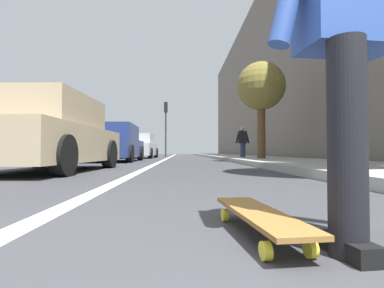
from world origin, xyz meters
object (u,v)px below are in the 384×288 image
object	(u,v)px
traffic_light	(166,119)
pedestrian_distant	(243,141)
parked_car_far	(140,147)
parked_car_near	(48,135)
street_tree_mid	(261,88)
parked_car_mid	(115,144)
skateboard	(259,216)
skater_person	(347,24)

from	to	relation	value
traffic_light	pedestrian_distant	distance (m)	10.51
parked_car_far	pedestrian_distant	size ratio (longest dim) A/B	2.81
parked_car_near	street_tree_mid	world-z (taller)	street_tree_mid
parked_car_mid	traffic_light	distance (m)	11.55
skateboard	skater_person	bearing A→B (deg)	-113.41
skateboard	traffic_light	world-z (taller)	traffic_light
parked_car_far	parked_car_mid	bearing A→B (deg)	178.98
parked_car_mid	parked_car_far	bearing A→B (deg)	-1.02
traffic_light	street_tree_mid	size ratio (longest dim) A/B	1.11
parked_car_near	parked_car_far	bearing A→B (deg)	-0.40
parked_car_mid	parked_car_far	size ratio (longest dim) A/B	0.98
skateboard	traffic_light	distance (m)	22.14
skater_person	parked_car_near	size ratio (longest dim) A/B	0.40
parked_car_near	skateboard	bearing A→B (deg)	-146.79
pedestrian_distant	skateboard	bearing A→B (deg)	168.48
parked_car_far	pedestrian_distant	world-z (taller)	pedestrian_distant
parked_car_mid	pedestrian_distant	world-z (taller)	pedestrian_distant
parked_car_near	pedestrian_distant	xyz separation A→B (m)	(7.85, -5.55, 0.18)
skater_person	street_tree_mid	bearing A→B (deg)	-13.38
skateboard	parked_car_mid	world-z (taller)	parked_car_mid
street_tree_mid	pedestrian_distant	world-z (taller)	street_tree_mid
skateboard	street_tree_mid	size ratio (longest dim) A/B	0.22
skateboard	traffic_light	bearing A→B (deg)	4.14
parked_car_far	skater_person	bearing A→B (deg)	-169.23
parked_car_near	parked_car_far	world-z (taller)	parked_car_near
parked_car_mid	pedestrian_distant	xyz separation A→B (m)	(1.79, -5.58, 0.19)
parked_car_far	street_tree_mid	size ratio (longest dim) A/B	1.15
skater_person	parked_car_mid	distance (m)	11.33
skater_person	parked_car_mid	size ratio (longest dim) A/B	0.38
street_tree_mid	pedestrian_distant	size ratio (longest dim) A/B	2.45
traffic_light	pedestrian_distant	bearing A→B (deg)	-156.42
parked_car_mid	skater_person	bearing A→B (deg)	-162.61
parked_car_near	parked_car_far	distance (m)	12.45
pedestrian_distant	traffic_light	bearing A→B (deg)	23.58
street_tree_mid	parked_car_far	bearing A→B (deg)	38.31
skater_person	skateboard	bearing A→B (deg)	66.59
skateboard	street_tree_mid	xyz separation A→B (m)	(9.89, -2.73, 2.79)
parked_car_near	parked_car_mid	size ratio (longest dim) A/B	0.94
street_tree_mid	parked_car_mid	bearing A→B (deg)	82.43
parked_car_mid	parked_car_far	world-z (taller)	parked_car_mid
skater_person	traffic_light	xyz separation A→B (m)	(22.04, 1.93, 2.04)
skater_person	pedestrian_distant	bearing A→B (deg)	-9.87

